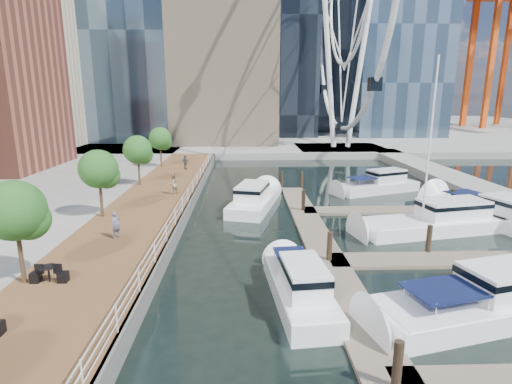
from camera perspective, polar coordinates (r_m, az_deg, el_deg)
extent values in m
plane|color=black|center=(15.48, 5.11, -22.08)|extent=(520.00, 520.00, 0.00)
cube|color=brown|center=(29.71, -15.95, -3.68)|extent=(6.00, 60.00, 1.00)
cube|color=#595954|center=(29.11, -10.21, -3.72)|extent=(0.25, 60.00, 1.00)
cube|color=gray|center=(114.83, -0.83, 9.20)|extent=(200.00, 114.00, 1.00)
cube|color=gray|center=(39.96, 31.20, -0.79)|extent=(4.00, 60.00, 1.00)
cube|color=gray|center=(66.91, 11.95, 5.87)|extent=(14.00, 12.00, 1.00)
cube|color=#6D6051|center=(24.63, 9.41, -7.88)|extent=(2.00, 32.00, 0.20)
cube|color=#6D6051|center=(24.75, 24.25, -8.84)|extent=(12.00, 2.00, 0.20)
cube|color=#6D6051|center=(33.51, 16.95, -2.53)|extent=(12.00, 2.00, 0.20)
cube|color=#BCAD8E|center=(71.58, -31.75, 16.35)|extent=(14.00, 16.00, 28.00)
cylinder|color=white|center=(66.02, 10.33, 17.59)|extent=(0.80, 0.80, 26.00)
cylinder|color=white|center=(67.19, 14.70, 17.31)|extent=(0.80, 0.80, 26.00)
cylinder|color=#3F2B1C|center=(20.34, -30.53, -7.99)|extent=(0.20, 0.20, 2.40)
sphere|color=#265B1E|center=(19.74, -31.25, -2.28)|extent=(2.60, 2.60, 2.60)
cylinder|color=#3F2B1C|center=(29.05, -21.23, -0.99)|extent=(0.20, 0.20, 2.40)
sphere|color=#265B1E|center=(28.63, -21.59, 3.08)|extent=(2.60, 2.60, 2.60)
cylinder|color=#3F2B1C|center=(38.39, -16.37, 2.72)|extent=(0.20, 0.20, 2.40)
sphere|color=#265B1E|center=(38.08, -16.57, 5.82)|extent=(2.60, 2.60, 2.60)
cylinder|color=#3F2B1C|center=(48.00, -13.41, 4.95)|extent=(0.20, 0.20, 2.40)
sphere|color=#265B1E|center=(47.75, -13.55, 7.44)|extent=(2.60, 2.60, 2.60)
imported|color=#555971|center=(24.50, -19.36, -4.45)|extent=(0.64, 0.68, 1.55)
imported|color=#9C886C|center=(34.12, -11.78, 1.14)|extent=(1.05, 1.08, 1.76)
imported|color=#333940|center=(45.73, -10.05, 4.18)|extent=(0.96, 0.89, 1.58)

